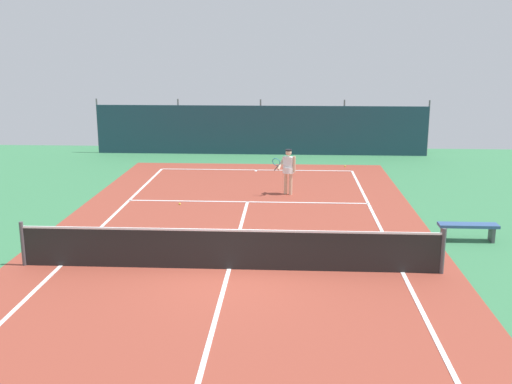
% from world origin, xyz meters
% --- Properties ---
extents(ground_plane, '(36.00, 36.00, 0.00)m').
position_xyz_m(ground_plane, '(0.00, 0.00, 0.00)').
color(ground_plane, '#387A4C').
extents(court_surface, '(11.02, 26.60, 0.01)m').
position_xyz_m(court_surface, '(0.00, 0.00, 0.00)').
color(court_surface, brown).
rests_on(court_surface, ground).
extents(tennis_net, '(10.12, 0.10, 1.10)m').
position_xyz_m(tennis_net, '(0.00, 0.00, 0.51)').
color(tennis_net, black).
rests_on(tennis_net, ground).
extents(back_fence, '(16.30, 0.98, 2.70)m').
position_xyz_m(back_fence, '(-0.00, 16.32, 0.67)').
color(back_fence, '#1E3D4C').
rests_on(back_fence, ground).
extents(tennis_player, '(0.85, 0.64, 1.64)m').
position_xyz_m(tennis_player, '(1.38, 7.59, 0.96)').
color(tennis_player, '#D8AD8C').
rests_on(tennis_player, ground).
extents(tennis_ball_near_player, '(0.07, 0.07, 0.07)m').
position_xyz_m(tennis_ball_near_player, '(3.90, 12.83, 0.03)').
color(tennis_ball_near_player, '#CCDB33').
rests_on(tennis_ball_near_player, ground).
extents(tennis_ball_midcourt, '(0.07, 0.07, 0.07)m').
position_xyz_m(tennis_ball_midcourt, '(-2.26, 5.93, 0.03)').
color(tennis_ball_midcourt, '#CCDB33').
rests_on(tennis_ball_midcourt, ground).
extents(parked_car, '(2.36, 4.37, 1.68)m').
position_xyz_m(parked_car, '(3.69, 18.52, 0.84)').
color(parked_car, navy).
rests_on(parked_car, ground).
extents(courtside_bench, '(1.60, 0.40, 0.49)m').
position_xyz_m(courtside_bench, '(6.31, 2.50, 0.37)').
color(courtside_bench, '#335184').
rests_on(courtside_bench, ground).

